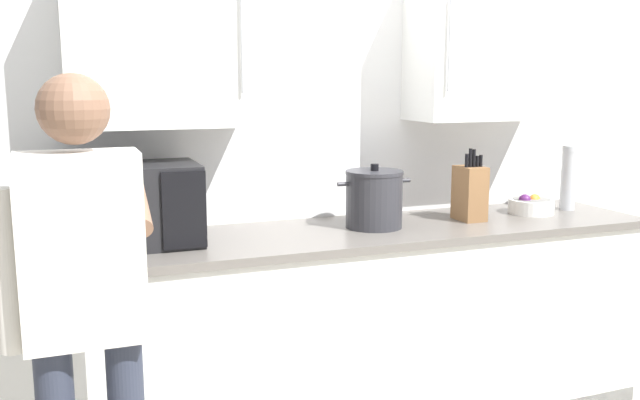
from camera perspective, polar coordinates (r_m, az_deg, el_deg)
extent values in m
cube|color=white|center=(3.26, -0.08, 4.98)|extent=(4.16, 0.10, 2.58)
cube|color=white|center=(2.85, -13.49, 12.88)|extent=(0.72, 0.32, 0.69)
cylinder|color=#B7BABF|center=(2.74, -6.56, 13.22)|extent=(0.01, 0.01, 0.41)
cube|color=white|center=(3.42, 13.68, 12.34)|extent=(0.72, 0.32, 0.69)
cylinder|color=#B7BABF|center=(3.11, 10.83, 12.71)|extent=(0.01, 0.01, 0.41)
cube|color=white|center=(3.12, 2.29, -11.19)|extent=(2.82, 0.59, 0.90)
cube|color=#605B56|center=(2.99, 2.35, -2.84)|extent=(2.86, 0.63, 0.03)
cube|color=black|center=(2.77, -16.32, -0.47)|extent=(0.60, 0.35, 0.32)
cube|color=beige|center=(2.76, -18.03, -0.61)|extent=(0.39, 0.30, 0.26)
cube|color=black|center=(2.62, -11.31, -0.85)|extent=(0.17, 0.01, 0.30)
cube|color=black|center=(2.39, -24.00, -2.54)|extent=(0.13, 0.42, 0.30)
cylinder|color=white|center=(3.50, 17.30, -0.50)|extent=(0.22, 0.22, 0.07)
cylinder|color=slate|center=(3.50, 17.31, -0.26)|extent=(0.18, 0.18, 0.05)
sphere|color=orange|center=(3.50, 17.52, 0.00)|extent=(0.05, 0.05, 0.05)
sphere|color=#511E5B|center=(3.46, 16.80, -0.02)|extent=(0.06, 0.06, 0.06)
sphere|color=orange|center=(3.52, 17.58, 0.07)|extent=(0.05, 0.05, 0.05)
cube|color=brown|center=(3.24, 12.45, 0.55)|extent=(0.11, 0.15, 0.25)
cylinder|color=black|center=(3.18, 12.20, 3.25)|extent=(0.02, 0.02, 0.06)
cylinder|color=black|center=(3.19, 12.50, 3.48)|extent=(0.02, 0.02, 0.09)
cylinder|color=black|center=(3.20, 12.79, 3.45)|extent=(0.02, 0.02, 0.08)
cylinder|color=black|center=(3.21, 13.06, 3.19)|extent=(0.02, 0.02, 0.05)
cylinder|color=black|center=(3.22, 13.35, 3.22)|extent=(0.02, 0.02, 0.05)
cylinder|color=#2D2D33|center=(3.02, 4.57, -0.07)|extent=(0.25, 0.25, 0.24)
cylinder|color=#2D2D33|center=(3.00, 4.60, 2.32)|extent=(0.26, 0.26, 0.02)
cylinder|color=black|center=(3.00, 4.60, 2.76)|extent=(0.04, 0.04, 0.03)
cylinder|color=#2D2D33|center=(2.94, 1.94, 1.34)|extent=(0.05, 0.02, 0.02)
cylinder|color=#2D2D33|center=(3.07, 7.13, 1.63)|extent=(0.05, 0.02, 0.02)
cylinder|color=#B7BABF|center=(3.64, 20.12, 1.52)|extent=(0.07, 0.07, 0.30)
cylinder|color=#B7BABF|center=(3.62, 20.27, 4.07)|extent=(0.08, 0.08, 0.03)
cube|color=silver|center=(2.07, -19.35, -3.81)|extent=(0.34, 0.20, 0.55)
sphere|color=brown|center=(2.02, -20.00, 7.19)|extent=(0.20, 0.20, 0.20)
cylinder|color=brown|center=(2.25, -15.39, 0.78)|extent=(0.07, 0.41, 0.24)
cylinder|color=silver|center=(2.09, -24.77, -5.47)|extent=(0.07, 0.07, 0.47)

